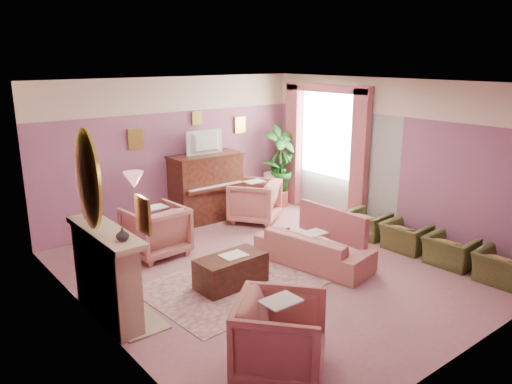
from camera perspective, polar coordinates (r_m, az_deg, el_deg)
floor at (r=7.78m, az=2.25°, el=-8.74°), size 5.50×6.00×0.01m
ceiling at (r=7.12m, az=2.49°, el=12.31°), size 5.50×6.00×0.01m
wall_back at (r=9.74m, az=-9.30°, el=4.63°), size 5.50×0.02×2.80m
wall_front at (r=5.52m, az=23.27°, el=-4.68°), size 5.50×0.02×2.80m
wall_left at (r=5.96m, az=-18.06°, el=-2.74°), size 0.02×6.00×2.80m
wall_right at (r=9.32m, az=15.28°, el=3.81°), size 0.02×6.00×2.80m
picture_rail_band at (r=9.59m, az=-9.55°, el=10.94°), size 5.50×0.01×0.65m
stripe_panel at (r=10.18m, az=9.22°, el=3.22°), size 0.01×3.00×2.15m
fireplace_surround at (r=6.49m, az=-16.76°, el=-9.20°), size 0.30×1.40×1.10m
fireplace_inset at (r=6.58m, az=-15.84°, el=-10.20°), size 0.18×0.72×0.68m
fire_ember at (r=6.67m, az=-15.40°, el=-11.52°), size 0.06×0.54×0.10m
mantel_shelf at (r=6.29m, az=-16.90°, el=-4.40°), size 0.40×1.55×0.07m
hearth at (r=6.79m, az=-14.80°, el=-12.97°), size 0.55×1.50×0.02m
mirror_frame at (r=6.06m, az=-18.61°, el=1.42°), size 0.04×0.72×1.20m
mirror_glass at (r=6.06m, az=-18.39°, el=1.46°), size 0.01×0.60×1.06m
sconce_shade at (r=5.10m, az=-13.80°, el=1.36°), size 0.20×0.20×0.16m
piano at (r=9.89m, az=-5.68°, el=0.46°), size 1.40×0.60×1.30m
piano_keyshelf at (r=9.58m, az=-4.55°, el=0.44°), size 1.30×0.12×0.06m
piano_keys at (r=9.57m, az=-4.56°, el=0.67°), size 1.20×0.08×0.02m
piano_top at (r=9.74m, az=-5.78°, el=4.21°), size 1.45×0.65×0.04m
television at (r=9.65m, az=-5.67°, el=5.86°), size 0.80×0.12×0.48m
print_back_left at (r=9.29m, az=-13.58°, el=5.90°), size 0.30×0.03×0.38m
print_back_right at (r=10.48m, az=-1.84°, el=7.67°), size 0.26×0.03×0.34m
print_back_mid at (r=9.87m, az=-6.79°, el=8.38°), size 0.22×0.03×0.26m
print_left_wall at (r=4.82m, az=-12.80°, el=-2.58°), size 0.03×0.28×0.36m
window_blind at (r=10.21m, az=8.20°, el=6.87°), size 0.03×1.40×1.80m
curtain_left at (r=9.62m, az=11.77°, el=3.77°), size 0.16×0.34×2.60m
curtain_right at (r=10.86m, az=4.29°, el=5.34°), size 0.16×0.34×2.60m
pelmet at (r=10.06m, az=8.07°, el=11.68°), size 0.16×2.20×0.16m
mantel_plant at (r=6.74m, az=-18.70°, el=-1.73°), size 0.16×0.16×0.28m
mantel_vase at (r=5.82m, az=-15.02°, el=-4.71°), size 0.16×0.16×0.16m
area_rug at (r=7.30m, az=-2.30°, el=-10.41°), size 2.61×1.96×0.01m
coffee_table at (r=7.16m, az=-2.88°, el=-9.01°), size 1.02×0.54×0.45m
table_paper at (r=7.09m, az=-2.57°, el=-7.22°), size 0.35×0.28×0.01m
sofa at (r=7.83m, az=6.60°, el=-5.73°), size 0.62×1.85×0.75m
sofa_throw at (r=8.03m, az=8.67°, el=-3.55°), size 0.09×1.40×0.51m
floral_armchair_left at (r=8.31m, az=-11.41°, el=-4.08°), size 0.88×0.88×0.91m
floral_armchair_right at (r=9.78m, az=-0.17°, el=-0.80°), size 0.88×0.88×0.91m
floral_armchair_front at (r=5.26m, az=2.81°, el=-15.74°), size 0.88×0.88×0.91m
olive_chair_a at (r=8.01m, az=26.43°, el=-7.29°), size 0.51×0.72×0.62m
olive_chair_b at (r=8.35m, az=21.37°, el=-5.82°), size 0.51×0.72×0.62m
olive_chair_c at (r=8.75m, az=16.76°, el=-4.45°), size 0.51×0.72×0.62m
olive_chair_d at (r=9.21m, az=12.59°, el=-3.17°), size 0.51×0.72×0.62m
side_table at (r=10.95m, az=2.24°, el=0.36°), size 0.52×0.52×0.70m
side_plant_big at (r=10.82m, az=2.26°, el=3.02°), size 0.30×0.30×0.34m
side_plant_small at (r=10.83m, az=3.09°, el=2.86°), size 0.16×0.16×0.28m
palm_pot at (r=10.88m, az=2.77°, el=-0.73°), size 0.34×0.34×0.34m
palm_plant at (r=10.67m, az=2.83°, el=3.87°), size 0.76×0.76×1.44m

